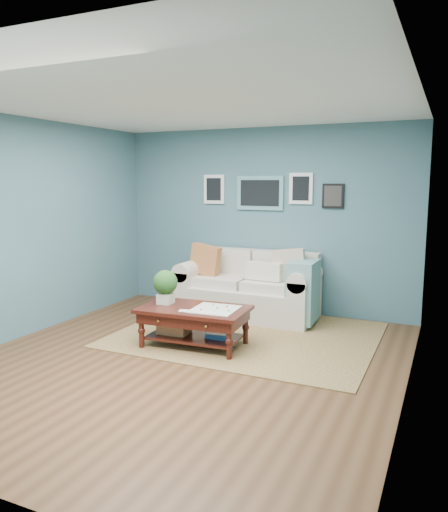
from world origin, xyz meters
The scene contains 4 objects.
room_shell centered at (0.00, 0.06, 1.36)m, with size 5.00×5.02×2.70m.
area_rug centered at (0.28, 1.18, 0.01)m, with size 3.13×2.50×0.01m, color brown.
loveseat centered at (0.03, 2.03, 0.42)m, with size 2.01×0.91×1.03m.
coffee_table centered at (-0.19, 0.52, 0.39)m, with size 1.30×0.81×0.88m.
Camera 1 is at (2.54, -4.47, 1.92)m, focal length 35.00 mm.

